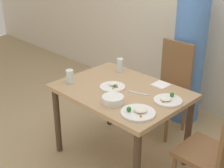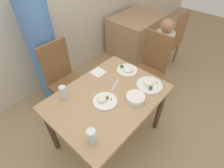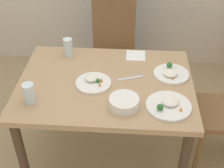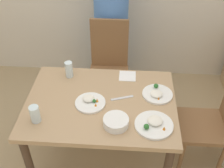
# 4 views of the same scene
# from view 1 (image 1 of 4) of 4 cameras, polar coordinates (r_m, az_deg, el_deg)

# --- Properties ---
(ground_plane) EXTENTS (10.00, 10.00, 0.00)m
(ground_plane) POSITION_cam_1_polar(r_m,az_deg,el_deg) (3.19, 1.49, -13.10)
(ground_plane) COLOR tan
(wall_back) EXTENTS (10.00, 0.06, 2.70)m
(wall_back) POSITION_cam_1_polar(r_m,az_deg,el_deg) (3.77, 17.63, 14.32)
(wall_back) COLOR beige
(wall_back) RESTS_ON ground_plane
(dining_table) EXTENTS (1.15, 0.84, 0.74)m
(dining_table) POSITION_cam_1_polar(r_m,az_deg,el_deg) (2.84, 1.63, -2.75)
(dining_table) COLOR tan
(dining_table) RESTS_ON ground_plane
(chair_adult_spot) EXTENTS (0.40, 0.40, 1.00)m
(chair_adult_spot) POSITION_cam_1_polar(r_m,az_deg,el_deg) (3.44, 10.43, -0.24)
(chair_adult_spot) COLOR brown
(chair_adult_spot) RESTS_ON ground_plane
(chair_child_spot) EXTENTS (0.40, 0.40, 1.00)m
(chair_child_spot) POSITION_cam_1_polar(r_m,az_deg,el_deg) (2.52, 18.52, -11.17)
(chair_child_spot) COLOR brown
(chair_child_spot) RESTS_ON ground_plane
(person_adult) EXTENTS (0.35, 0.35, 1.67)m
(person_adult) POSITION_cam_1_polar(r_m,az_deg,el_deg) (3.62, 13.84, 4.82)
(person_adult) COLOR #5184D1
(person_adult) RESTS_ON ground_plane
(bowl_curry) EXTENTS (0.18, 0.18, 0.06)m
(bowl_curry) POSITION_cam_1_polar(r_m,az_deg,el_deg) (2.55, 0.17, -2.84)
(bowl_curry) COLOR white
(bowl_curry) RESTS_ON dining_table
(plate_rice_adult) EXTENTS (0.24, 0.24, 0.06)m
(plate_rice_adult) POSITION_cam_1_polar(r_m,az_deg,el_deg) (2.62, 10.13, -2.89)
(plate_rice_adult) COLOR white
(plate_rice_adult) RESTS_ON dining_table
(plate_rice_child) EXTENTS (0.23, 0.23, 0.05)m
(plate_rice_child) POSITION_cam_1_polar(r_m,az_deg,el_deg) (2.82, 0.11, -0.43)
(plate_rice_child) COLOR white
(plate_rice_child) RESTS_ON dining_table
(plate_noodles) EXTENTS (0.27, 0.27, 0.06)m
(plate_noodles) POSITION_cam_1_polar(r_m,az_deg,el_deg) (2.41, 4.83, -5.13)
(plate_noodles) COLOR white
(plate_noodles) RESTS_ON dining_table
(glass_water_tall) EXTENTS (0.07, 0.07, 0.13)m
(glass_water_tall) POSITION_cam_1_polar(r_m,az_deg,el_deg) (2.92, -7.70, 1.36)
(glass_water_tall) COLOR silver
(glass_water_tall) RESTS_ON dining_table
(glass_water_short) EXTENTS (0.06, 0.06, 0.14)m
(glass_water_short) POSITION_cam_1_polar(r_m,az_deg,el_deg) (3.16, 1.49, 3.45)
(glass_water_short) COLOR silver
(glass_water_short) RESTS_ON dining_table
(napkin_folded) EXTENTS (0.14, 0.14, 0.01)m
(napkin_folded) POSITION_cam_1_polar(r_m,az_deg,el_deg) (2.92, 8.92, -0.11)
(napkin_folded) COLOR white
(napkin_folded) RESTS_ON dining_table
(fork_steel) EXTENTS (0.18, 0.08, 0.01)m
(fork_steel) POSITION_cam_1_polar(r_m,az_deg,el_deg) (2.73, 4.80, -1.66)
(fork_steel) COLOR silver
(fork_steel) RESTS_ON dining_table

